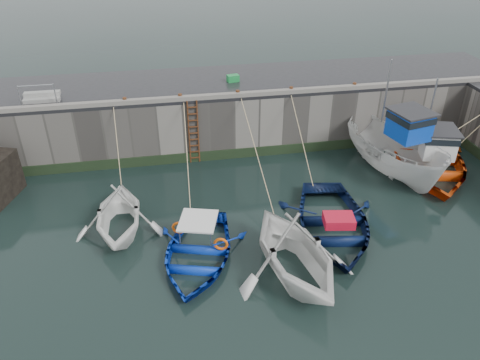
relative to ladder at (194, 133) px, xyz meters
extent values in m
plane|color=black|center=(2.00, -9.91, -1.59)|extent=(120.00, 120.00, 0.00)
cube|color=slate|center=(2.00, 2.59, -0.09)|extent=(30.00, 5.00, 3.00)
cube|color=black|center=(2.00, 2.59, 1.49)|extent=(30.00, 5.00, 0.16)
cube|color=slate|center=(2.00, 0.24, 1.67)|extent=(30.00, 0.30, 0.20)
cube|color=black|center=(2.00, 0.05, -1.34)|extent=(30.00, 0.08, 0.50)
cylinder|color=#3F1E0F|center=(-0.22, 0.01, 0.01)|extent=(0.07, 0.07, 3.20)
cylinder|color=#3F1E0F|center=(0.22, 0.01, 0.01)|extent=(0.07, 0.07, 3.20)
cube|color=#3F1E0F|center=(0.00, -0.01, -1.34)|extent=(0.44, 0.06, 0.05)
cube|color=#3F1E0F|center=(0.00, -0.01, -1.01)|extent=(0.44, 0.06, 0.05)
cube|color=#3F1E0F|center=(0.00, -0.01, -0.68)|extent=(0.44, 0.06, 0.05)
cube|color=#3F1E0F|center=(0.00, -0.01, -0.35)|extent=(0.44, 0.06, 0.05)
cube|color=#3F1E0F|center=(0.00, -0.01, -0.02)|extent=(0.44, 0.06, 0.05)
cube|color=#3F1E0F|center=(0.00, -0.01, 0.31)|extent=(0.44, 0.06, 0.05)
cube|color=#3F1E0F|center=(0.00, -0.01, 0.64)|extent=(0.44, 0.06, 0.05)
cube|color=#3F1E0F|center=(0.00, -0.01, 0.97)|extent=(0.44, 0.06, 0.05)
cube|color=#3F1E0F|center=(0.00, -0.01, 1.30)|extent=(0.44, 0.06, 0.05)
imported|color=white|center=(-3.41, -5.03, -1.59)|extent=(3.75, 4.31, 2.22)
imported|color=#0C32B4|center=(-0.63, -7.18, -1.59)|extent=(4.76, 5.74, 1.03)
imported|color=silver|center=(2.54, -8.62, -1.59)|extent=(5.24, 5.79, 2.67)
imported|color=#091538|center=(4.74, -6.48, -1.59)|extent=(4.98, 6.32, 1.19)
imported|color=silver|center=(9.04, -2.63, -0.73)|extent=(3.69, 6.66, 2.43)
cube|color=#0C3BBA|center=(9.18, -3.21, 1.09)|extent=(1.70, 1.77, 1.20)
cube|color=black|center=(9.18, -3.21, 1.44)|extent=(1.77, 1.84, 0.28)
cube|color=#262628|center=(9.18, -3.21, 1.73)|extent=(1.93, 2.01, 0.08)
cylinder|color=#A5A8AD|center=(8.78, -1.46, 1.99)|extent=(0.08, 0.08, 3.00)
imported|color=#D6400B|center=(10.93, -2.57, -1.24)|extent=(6.48, 7.83, 1.41)
cube|color=white|center=(10.77, -3.15, 0.06)|extent=(1.75, 1.82, 1.20)
cube|color=black|center=(10.77, -3.15, 0.41)|extent=(1.82, 1.89, 0.28)
cube|color=#262628|center=(10.77, -3.15, 0.70)|extent=(2.00, 2.07, 0.08)
cylinder|color=#A5A8AD|center=(11.25, -1.42, 0.96)|extent=(0.08, 0.08, 3.00)
cube|color=#188639|center=(2.32, 2.37, 1.74)|extent=(0.64, 0.47, 0.33)
cylinder|color=#A5A8AD|center=(-7.50, 0.69, 2.07)|extent=(0.05, 0.05, 1.00)
cylinder|color=#A5A8AD|center=(-6.00, 0.69, 2.07)|extent=(0.05, 0.05, 1.00)
cylinder|color=#A5A8AD|center=(-6.75, 0.69, 2.53)|extent=(1.50, 0.05, 0.05)
cube|color=gray|center=(-6.75, 1.19, 1.66)|extent=(1.60, 0.35, 0.18)
cube|color=gray|center=(-6.75, 1.54, 1.84)|extent=(1.60, 0.35, 0.18)
cylinder|color=#3F1E0F|center=(-3.00, 0.34, 1.71)|extent=(0.18, 0.18, 0.28)
cylinder|color=#3F1E0F|center=(-0.50, 0.34, 1.71)|extent=(0.18, 0.18, 0.28)
cylinder|color=#3F1E0F|center=(2.20, 0.34, 1.71)|extent=(0.18, 0.18, 0.28)
cylinder|color=#3F1E0F|center=(4.80, 0.34, 1.71)|extent=(0.18, 0.18, 0.28)
cylinder|color=#3F1E0F|center=(8.00, 0.34, 1.71)|extent=(0.18, 0.18, 0.28)
camera|label=1|loc=(-1.43, -20.25, 9.60)|focal=35.00mm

